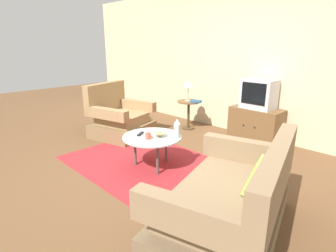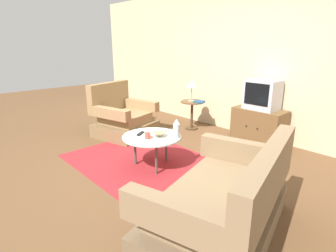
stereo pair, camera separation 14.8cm
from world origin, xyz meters
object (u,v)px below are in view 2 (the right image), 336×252
television (262,95)px  tv_remote_silver (164,130)px  side_table (192,109)px  vase (176,129)px  table_lamp (192,85)px  armchair (122,119)px  bowl (159,134)px  book (199,102)px  tv_stand (259,126)px  coffee_table (152,139)px  tv_remote_dark (140,133)px  couch (224,205)px  mug (148,136)px

television → tv_remote_silver: bearing=-108.4°
side_table → vase: 1.86m
television → table_lamp: size_ratio=1.31×
side_table → armchair: bearing=-118.3°
tv_remote_silver → table_lamp: bearing=167.6°
bowl → book: book is taller
armchair → vase: armchair is taller
tv_stand → coffee_table: bearing=-104.6°
tv_stand → table_lamp: table_lamp is taller
television → tv_remote_silver: television is taller
tv_remote_dark → tv_remote_silver: size_ratio=1.12×
couch → vase: couch is taller
tv_remote_silver → book: bearing=161.2°
bowl → tv_remote_dark: bearing=-153.3°
side_table → vase: size_ratio=2.16×
tv_remote_silver → book: 1.55m
mug → book: 1.94m
table_lamp → book: size_ratio=1.61×
bowl → tv_remote_dark: 0.28m
couch → tv_stand: size_ratio=2.01×
tv_remote_silver → tv_remote_dark: bearing=-60.1°
table_lamp → book: 0.35m
coffee_table → mug: (0.04, -0.11, 0.08)m
table_lamp → coffee_table: bearing=-64.1°
couch → table_lamp: size_ratio=4.26×
tv_remote_dark → couch: bearing=-130.8°
armchair → coffee_table: (1.46, -0.48, 0.10)m
side_table → table_lamp: 0.48m
couch → book: couch is taller
armchair → bowl: size_ratio=6.40×
side_table → couch: bearing=-42.3°
coffee_table → tv_remote_silver: tv_remote_silver is taller
vase → tv_remote_silver: vase is taller
tv_remote_dark → tv_remote_silver: 0.36m
couch → side_table: 3.16m
bowl → tv_remote_dark: size_ratio=1.09×
bowl → tv_stand: bearing=77.3°
mug → tv_remote_dark: (-0.21, 0.04, -0.03)m
bowl → tv_remote_silver: (-0.14, 0.21, -0.02)m
tv_stand → book: (-1.15, -0.24, 0.28)m
side_table → television: bearing=11.4°
tv_stand → vase: 1.79m
coffee_table → table_lamp: bearing=115.9°
armchair → bowl: (1.54, -0.42, 0.17)m
couch → armchair: bearing=57.4°
vase → bowl: size_ratio=1.47×
bowl → mug: bearing=-103.3°
table_lamp → tv_remote_dark: 1.91m
coffee_table → book: 1.83m
coffee_table → television: television is taller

